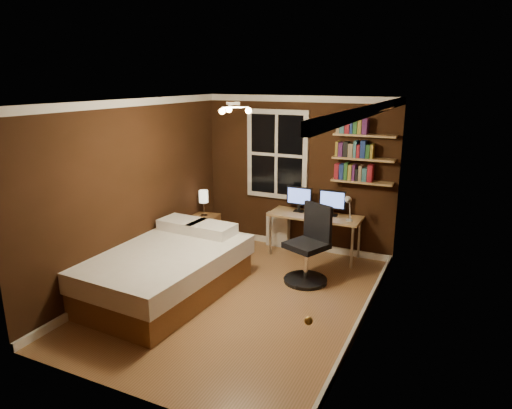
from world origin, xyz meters
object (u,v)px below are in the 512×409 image
at_px(bed, 162,270).
at_px(desk, 315,219).
at_px(monitor_left, 299,199).
at_px(desk_lamp, 349,208).
at_px(office_chair, 309,252).
at_px(nightstand, 205,231).
at_px(monitor_right, 332,203).
at_px(radiator, 278,229).
at_px(bedside_lamp, 204,203).

bearing_deg(bed, desk, 59.19).
xyz_separation_m(bed, desk, (1.41, 2.10, 0.30)).
relative_size(bed, monitor_left, 5.55).
bearing_deg(monitor_left, desk_lamp, -14.95).
distance_m(desk, office_chair, 0.98).
relative_size(bed, desk_lamp, 5.27).
xyz_separation_m(bed, nightstand, (-0.39, 1.71, -0.05)).
bearing_deg(nightstand, office_chair, -24.59).
relative_size(desk, desk_lamp, 3.28).
relative_size(monitor_right, desk_lamp, 0.95).
relative_size(nightstand, radiator, 0.94).
bearing_deg(office_chair, desk, 126.95).
distance_m(monitor_left, monitor_right, 0.54).
bearing_deg(bed, monitor_right, 55.73).
relative_size(bed, monitor_right, 5.55).
relative_size(radiator, office_chair, 0.53).
distance_m(desk, monitor_right, 0.37).
height_order(monitor_right, desk_lamp, desk_lamp).
bearing_deg(desk_lamp, nightstand, -174.37).
distance_m(bed, desk_lamp, 2.83).
xyz_separation_m(bedside_lamp, office_chair, (2.02, -0.54, -0.33)).
relative_size(bed, desk, 1.60).
height_order(bed, radiator, bed).
relative_size(bedside_lamp, office_chair, 0.40).
bearing_deg(desk, office_chair, -76.35).
bearing_deg(desk, monitor_left, 166.28).
distance_m(bedside_lamp, monitor_right, 2.10).
xyz_separation_m(nightstand, office_chair, (2.02, -0.54, 0.16)).
height_order(desk, desk_lamp, desk_lamp).
height_order(nightstand, monitor_left, monitor_left).
bearing_deg(bedside_lamp, monitor_right, 12.72).
xyz_separation_m(radiator, monitor_right, (0.95, -0.11, 0.60)).
height_order(desk, monitor_right, monitor_right).
bearing_deg(radiator, desk, -14.70).
xyz_separation_m(bedside_lamp, desk, (1.80, 0.39, -0.14)).
bearing_deg(desk_lamp, desk, 164.40).
bearing_deg(bed, nightstand, 105.85).
bearing_deg(desk_lamp, bedside_lamp, -174.37).
height_order(desk_lamp, office_chair, desk_lamp).
bearing_deg(monitor_right, office_chair, -91.21).
height_order(nightstand, desk, desk).
bearing_deg(nightstand, desk_lamp, -4.02).
bearing_deg(bedside_lamp, nightstand, 0.00).
distance_m(bed, monitor_left, 2.51).
bearing_deg(desk_lamp, bed, -135.46).
bearing_deg(bed, radiator, 75.78).
height_order(nightstand, monitor_right, monitor_right).
distance_m(desk, monitor_left, 0.40).
bearing_deg(desk_lamp, radiator, 164.90).
bearing_deg(monitor_left, monitor_right, 0.00).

